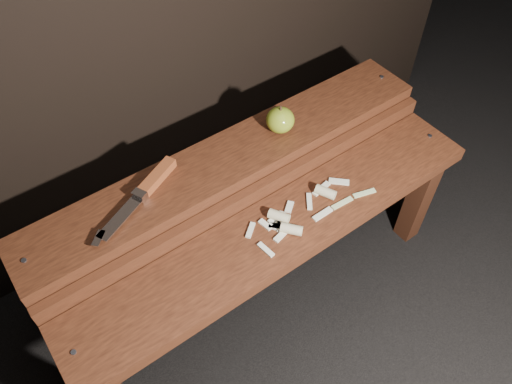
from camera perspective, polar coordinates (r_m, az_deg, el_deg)
ground at (r=1.65m, az=1.25°, el=-11.38°), size 60.00×60.00×0.00m
bench_front_tier at (r=1.32m, az=3.11°, el=-5.94°), size 1.20×0.20×0.42m
bench_rear_tier at (r=1.39m, az=-2.58°, el=1.75°), size 1.20×0.21×0.50m
apple at (r=1.37m, az=2.78°, el=8.23°), size 0.08×0.08×0.08m
knife at (r=1.26m, az=-12.22°, el=0.60°), size 0.29×0.15×0.03m
apple_scraps at (r=1.29m, az=4.97°, el=-2.34°), size 0.37×0.12×0.03m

